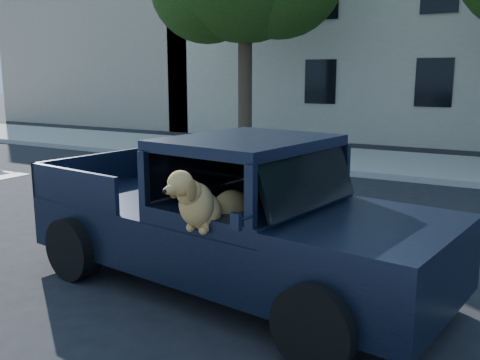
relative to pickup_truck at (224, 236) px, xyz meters
The scene contains 5 objects.
ground 1.37m from the pickup_truck, behind, with size 120.00×120.00×0.00m, color black.
far_sidewalk 9.49m from the pickup_truck, 97.35° to the left, with size 60.00×4.00×0.15m, color gray.
lane_stripes 3.73m from the pickup_truck, 77.66° to the left, with size 21.60×0.14×0.01m, color silver, non-canonical shape.
building_left 23.52m from the pickup_truck, 134.15° to the left, with size 12.00×6.00×8.00m, color tan.
pickup_truck is the anchor object (origin of this frame).
Camera 1 is at (4.34, -5.31, 2.46)m, focal length 40.00 mm.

